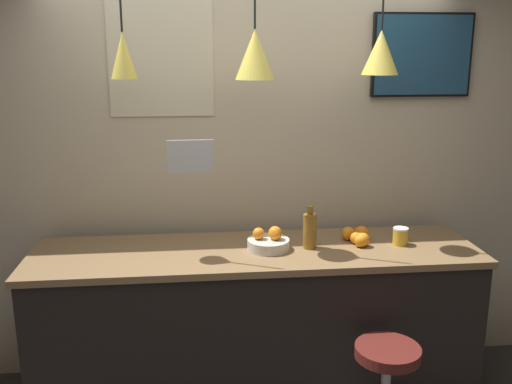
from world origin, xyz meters
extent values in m
cube|color=beige|center=(0.00, 1.08, 1.45)|extent=(8.00, 0.06, 2.90)
cube|color=black|center=(0.00, 0.62, 0.47)|extent=(2.61, 0.66, 0.94)
cube|color=olive|center=(0.00, 0.62, 0.96)|extent=(2.65, 0.70, 0.04)
cylinder|color=#5B1E19|center=(0.63, 0.04, 0.60)|extent=(0.34, 0.34, 0.06)
cylinder|color=beige|center=(0.07, 0.61, 1.01)|extent=(0.25, 0.25, 0.06)
sphere|color=orange|center=(0.11, 0.61, 1.08)|extent=(0.08, 0.08, 0.08)
sphere|color=orange|center=(0.11, 0.61, 1.08)|extent=(0.08, 0.08, 0.08)
sphere|color=orange|center=(0.02, 0.62, 1.08)|extent=(0.07, 0.07, 0.07)
sphere|color=orange|center=(0.11, 0.60, 1.08)|extent=(0.07, 0.07, 0.07)
sphere|color=orange|center=(0.59, 0.73, 1.02)|extent=(0.08, 0.08, 0.08)
sphere|color=orange|center=(0.64, 0.60, 1.02)|extent=(0.08, 0.08, 0.08)
sphere|color=orange|center=(0.64, 0.65, 1.02)|extent=(0.07, 0.07, 0.07)
sphere|color=orange|center=(0.67, 0.73, 1.03)|extent=(0.09, 0.09, 0.09)
sphere|color=orange|center=(0.62, 0.66, 1.02)|extent=(0.07, 0.07, 0.07)
sphere|color=orange|center=(0.63, 0.60, 1.02)|extent=(0.08, 0.08, 0.08)
cylinder|color=olive|center=(0.32, 0.61, 1.09)|extent=(0.08, 0.08, 0.21)
cylinder|color=olive|center=(0.32, 0.61, 1.22)|extent=(0.04, 0.04, 0.05)
cylinder|color=gold|center=(0.88, 0.61, 1.03)|extent=(0.09, 0.09, 0.10)
cylinder|color=white|center=(0.88, 0.61, 1.08)|extent=(0.09, 0.09, 0.01)
cone|color=#EAD14C|center=(-0.72, 0.68, 2.10)|extent=(0.14, 0.14, 0.25)
sphere|color=#F9EFCC|center=(-0.72, 0.68, 2.00)|extent=(0.04, 0.04, 0.04)
cone|color=#EAD14C|center=(0.00, 0.68, 2.10)|extent=(0.22, 0.22, 0.27)
sphere|color=#F9EFCC|center=(0.00, 0.68, 1.99)|extent=(0.04, 0.04, 0.04)
cone|color=#EAD14C|center=(0.72, 0.68, 2.12)|extent=(0.21, 0.21, 0.25)
sphere|color=#F9EFCC|center=(0.72, 0.68, 2.01)|extent=(0.04, 0.04, 0.04)
cube|color=black|center=(1.10, 1.03, 2.10)|extent=(0.65, 0.04, 0.52)
cube|color=navy|center=(1.10, 1.01, 2.10)|extent=(0.62, 0.01, 0.49)
cube|color=white|center=(-0.37, 0.35, 1.60)|extent=(0.24, 0.01, 0.17)
cube|color=beige|center=(-0.54, 1.05, 2.10)|extent=(0.64, 0.01, 0.74)
camera|label=1|loc=(-0.34, -2.55, 2.13)|focal=40.00mm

